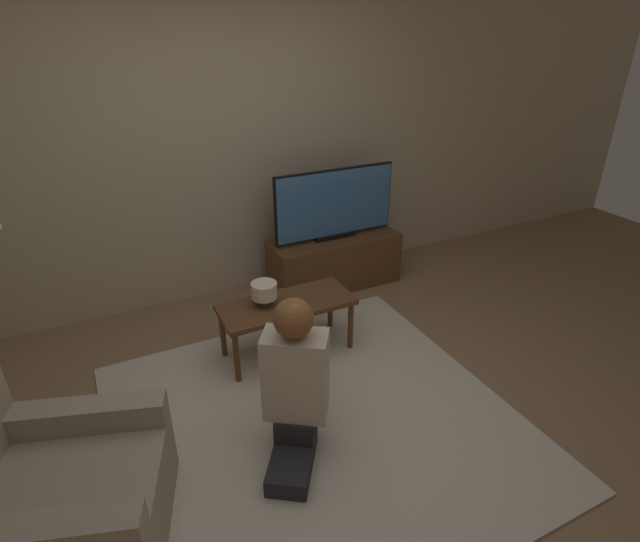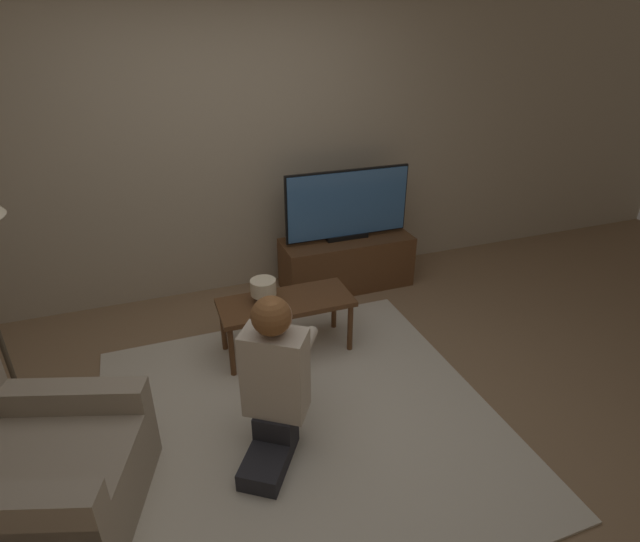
# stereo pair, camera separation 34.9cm
# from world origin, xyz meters

# --- Properties ---
(ground_plane) EXTENTS (10.00, 10.00, 0.00)m
(ground_plane) POSITION_xyz_m (0.00, 0.00, 0.00)
(ground_plane) COLOR #896B4C
(wall_back) EXTENTS (10.00, 0.06, 2.60)m
(wall_back) POSITION_xyz_m (0.00, 1.93, 1.30)
(wall_back) COLOR tan
(wall_back) RESTS_ON ground_plane
(rug) EXTENTS (2.35, 2.32, 0.02)m
(rug) POSITION_xyz_m (0.00, 0.00, 0.01)
(rug) COLOR beige
(rug) RESTS_ON ground_plane
(tv_stand) EXTENTS (1.17, 0.44, 0.47)m
(tv_stand) POSITION_xyz_m (0.94, 1.55, 0.23)
(tv_stand) COLOR brown
(tv_stand) RESTS_ON ground_plane
(tv) EXTENTS (1.12, 0.08, 0.62)m
(tv) POSITION_xyz_m (0.94, 1.55, 0.79)
(tv) COLOR black
(tv) RESTS_ON tv_stand
(coffee_table) EXTENTS (0.95, 0.40, 0.43)m
(coffee_table) POSITION_xyz_m (0.14, 0.75, 0.38)
(coffee_table) COLOR brown
(coffee_table) RESTS_ON ground_plane
(armchair) EXTENTS (1.09, 1.03, 0.93)m
(armchair) POSITION_xyz_m (-1.41, -0.16, 0.28)
(armchair) COLOR gray
(armchair) RESTS_ON ground_plane
(person_kneeling) EXTENTS (0.64, 0.78, 0.98)m
(person_kneeling) POSITION_xyz_m (-0.18, -0.13, 0.51)
(person_kneeling) COLOR #232328
(person_kneeling) RESTS_ON rug
(table_lamp) EXTENTS (0.18, 0.18, 0.17)m
(table_lamp) POSITION_xyz_m (-0.01, 0.79, 0.54)
(table_lamp) COLOR #4C3823
(table_lamp) RESTS_ON coffee_table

